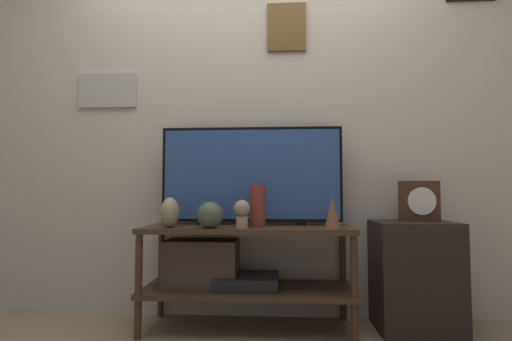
{
  "coord_description": "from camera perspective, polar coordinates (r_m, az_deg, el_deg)",
  "views": [
    {
      "loc": [
        0.21,
        -2.1,
        0.78
      ],
      "look_at": [
        0.05,
        0.27,
        0.93
      ],
      "focal_mm": 28.0,
      "sensor_mm": 36.0,
      "label": 1
    }
  ],
  "objects": [
    {
      "name": "vase_slim_bronze",
      "position": [
        2.22,
        10.89,
        -5.94
      ],
      "size": [
        0.09,
        0.09,
        0.18
      ],
      "color": "brown",
      "rests_on": "media_console"
    },
    {
      "name": "vase_round_glass",
      "position": [
        2.26,
        -6.6,
        -6.32
      ],
      "size": [
        0.15,
        0.15,
        0.15
      ],
      "color": "#4C5647",
      "rests_on": "media_console"
    },
    {
      "name": "wall_back",
      "position": [
        2.73,
        -0.6,
        8.52
      ],
      "size": [
        6.4,
        0.08,
        2.7
      ],
      "color": "beige",
      "rests_on": "ground_plane"
    },
    {
      "name": "mantel_clock",
      "position": [
        2.6,
        22.26,
        -4.05
      ],
      "size": [
        0.22,
        0.11,
        0.24
      ],
      "color": "#422819",
      "rests_on": "side_table"
    },
    {
      "name": "decorative_bust",
      "position": [
        2.23,
        -2.02,
        -5.98
      ],
      "size": [
        0.09,
        0.09,
        0.16
      ],
      "color": "tan",
      "rests_on": "media_console"
    },
    {
      "name": "side_table",
      "position": [
        2.57,
        21.73,
        -13.8
      ],
      "size": [
        0.45,
        0.4,
        0.63
      ],
      "color": "black",
      "rests_on": "ground_plane"
    },
    {
      "name": "television",
      "position": [
        2.49,
        -0.68,
        -0.56
      ],
      "size": [
        1.12,
        0.05,
        0.61
      ],
      "color": "black",
      "rests_on": "media_console"
    },
    {
      "name": "media_console",
      "position": [
        2.43,
        -3.81,
        -13.16
      ],
      "size": [
        1.23,
        0.47,
        0.6
      ],
      "color": "#422D1E",
      "rests_on": "ground_plane"
    },
    {
      "name": "vase_urn_stoneware",
      "position": [
        2.35,
        -12.19,
        -5.86
      ],
      "size": [
        0.1,
        0.14,
        0.17
      ],
      "color": "tan",
      "rests_on": "media_console"
    },
    {
      "name": "vase_tall_ceramic",
      "position": [
        2.32,
        0.24,
        -5.1
      ],
      "size": [
        0.09,
        0.09,
        0.24
      ],
      "color": "brown",
      "rests_on": "media_console"
    }
  ]
}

